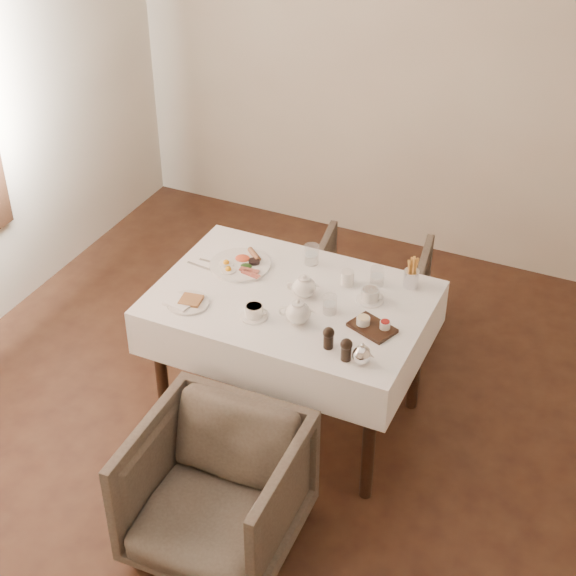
% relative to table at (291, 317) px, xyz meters
% --- Properties ---
extents(table, '(1.28, 0.88, 0.75)m').
position_rel_table_xyz_m(table, '(0.00, 0.00, 0.00)').
color(table, black).
rests_on(table, ground).
extents(armchair_near, '(0.69, 0.71, 0.63)m').
position_rel_table_xyz_m(armchair_near, '(0.05, -0.87, -0.32)').
color(armchair_near, '#453A32').
rests_on(armchair_near, ground).
extents(armchair_far, '(0.70, 0.71, 0.57)m').
position_rel_table_xyz_m(armchair_far, '(0.11, 0.83, -0.35)').
color(armchair_far, '#453A32').
rests_on(armchair_far, ground).
extents(breakfast_plate, '(0.30, 0.30, 0.04)m').
position_rel_table_xyz_m(breakfast_plate, '(-0.34, 0.14, 0.13)').
color(breakfast_plate, white).
rests_on(breakfast_plate, table).
extents(side_plate, '(0.20, 0.20, 0.02)m').
position_rel_table_xyz_m(side_plate, '(-0.42, -0.26, 0.13)').
color(side_plate, white).
rests_on(side_plate, table).
extents(teapot_centre, '(0.18, 0.16, 0.12)m').
position_rel_table_xyz_m(teapot_centre, '(0.05, 0.03, 0.18)').
color(teapot_centre, white).
rests_on(teapot_centre, table).
extents(teapot_front, '(0.19, 0.17, 0.13)m').
position_rel_table_xyz_m(teapot_front, '(0.11, -0.17, 0.18)').
color(teapot_front, white).
rests_on(teapot_front, table).
extents(creamer, '(0.07, 0.07, 0.07)m').
position_rel_table_xyz_m(creamer, '(0.20, 0.21, 0.16)').
color(creamer, white).
rests_on(creamer, table).
extents(teacup_near, '(0.13, 0.13, 0.06)m').
position_rel_table_xyz_m(teacup_near, '(-0.09, -0.22, 0.15)').
color(teacup_near, white).
rests_on(teacup_near, table).
extents(teacup_far, '(0.13, 0.13, 0.06)m').
position_rel_table_xyz_m(teacup_far, '(0.35, 0.13, 0.15)').
color(teacup_far, white).
rests_on(teacup_far, table).
extents(glass_left, '(0.09, 0.09, 0.10)m').
position_rel_table_xyz_m(glass_left, '(-0.03, 0.31, 0.17)').
color(glass_left, silver).
rests_on(glass_left, table).
extents(glass_mid, '(0.09, 0.09, 0.09)m').
position_rel_table_xyz_m(glass_mid, '(0.21, -0.04, 0.16)').
color(glass_mid, silver).
rests_on(glass_mid, table).
extents(glass_right, '(0.08, 0.08, 0.09)m').
position_rel_table_xyz_m(glass_right, '(0.33, 0.27, 0.16)').
color(glass_right, silver).
rests_on(glass_right, table).
extents(condiment_board, '(0.23, 0.19, 0.05)m').
position_rel_table_xyz_m(condiment_board, '(0.43, -0.08, 0.13)').
color(condiment_board, black).
rests_on(condiment_board, table).
extents(pepper_mill_left, '(0.07, 0.07, 0.11)m').
position_rel_table_xyz_m(pepper_mill_left, '(0.31, -0.28, 0.17)').
color(pepper_mill_left, black).
rests_on(pepper_mill_left, table).
extents(pepper_mill_right, '(0.07, 0.07, 0.11)m').
position_rel_table_xyz_m(pepper_mill_right, '(0.41, -0.32, 0.17)').
color(pepper_mill_right, black).
rests_on(pepper_mill_right, table).
extents(silver_pot, '(0.12, 0.11, 0.11)m').
position_rel_table_xyz_m(silver_pot, '(0.47, -0.32, 0.17)').
color(silver_pot, white).
rests_on(silver_pot, table).
extents(fries_cup, '(0.07, 0.07, 0.16)m').
position_rel_table_xyz_m(fries_cup, '(0.48, 0.32, 0.19)').
color(fries_cup, silver).
rests_on(fries_cup, table).
extents(cutlery_fork, '(0.18, 0.02, 0.00)m').
position_rel_table_xyz_m(cutlery_fork, '(-0.46, 0.10, 0.12)').
color(cutlery_fork, silver).
rests_on(cutlery_fork, table).
extents(cutlery_knife, '(0.18, 0.03, 0.00)m').
position_rel_table_xyz_m(cutlery_knife, '(-0.50, 0.04, 0.12)').
color(cutlery_knife, silver).
rests_on(cutlery_knife, table).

